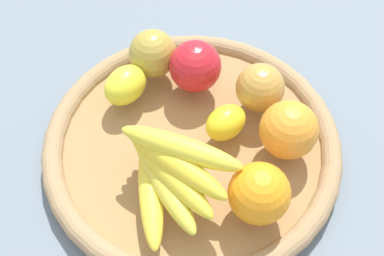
# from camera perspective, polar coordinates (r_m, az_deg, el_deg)

# --- Properties ---
(ground_plane) EXTENTS (2.40, 2.40, 0.00)m
(ground_plane) POSITION_cam_1_polar(r_m,az_deg,el_deg) (0.72, 0.00, -2.62)
(ground_plane) COLOR slate
(ground_plane) RESTS_ON ground
(basket) EXTENTS (0.43, 0.43, 0.04)m
(basket) POSITION_cam_1_polar(r_m,az_deg,el_deg) (0.70, 0.00, -1.86)
(basket) COLOR #A17A4A
(basket) RESTS_ON ground_plane
(banana_bunch) EXTENTS (0.16, 0.16, 0.09)m
(banana_bunch) POSITION_cam_1_polar(r_m,az_deg,el_deg) (0.61, -2.85, -5.19)
(banana_bunch) COLOR yellow
(banana_bunch) RESTS_ON basket
(apple_2) EXTENTS (0.09, 0.09, 0.08)m
(apple_2) POSITION_cam_1_polar(r_m,az_deg,el_deg) (0.72, 0.38, 7.25)
(apple_2) COLOR red
(apple_2) RESTS_ON basket
(orange_0) EXTENTS (0.11, 0.11, 0.08)m
(orange_0) POSITION_cam_1_polar(r_m,az_deg,el_deg) (0.60, 7.89, -7.62)
(orange_0) COLOR orange
(orange_0) RESTS_ON basket
(apple_0) EXTENTS (0.09, 0.09, 0.07)m
(apple_0) POSITION_cam_1_polar(r_m,az_deg,el_deg) (0.71, 7.84, 4.89)
(apple_0) COLOR #BC8D3C
(apple_0) RESTS_ON basket
(lemon_1) EXTENTS (0.07, 0.06, 0.05)m
(lemon_1) POSITION_cam_1_polar(r_m,az_deg,el_deg) (0.68, 3.98, 0.64)
(lemon_1) COLOR yellow
(lemon_1) RESTS_ON basket
(lemon_0) EXTENTS (0.09, 0.07, 0.05)m
(lemon_0) POSITION_cam_1_polar(r_m,az_deg,el_deg) (0.72, -7.82, 5.02)
(lemon_0) COLOR yellow
(lemon_0) RESTS_ON basket
(orange_1) EXTENTS (0.11, 0.11, 0.08)m
(orange_1) POSITION_cam_1_polar(r_m,az_deg,el_deg) (0.66, 11.29, -0.22)
(orange_1) COLOR orange
(orange_1) RESTS_ON basket
(apple_1) EXTENTS (0.08, 0.08, 0.07)m
(apple_1) POSITION_cam_1_polar(r_m,az_deg,el_deg) (0.74, -4.62, 8.70)
(apple_1) COLOR #AA923A
(apple_1) RESTS_ON basket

